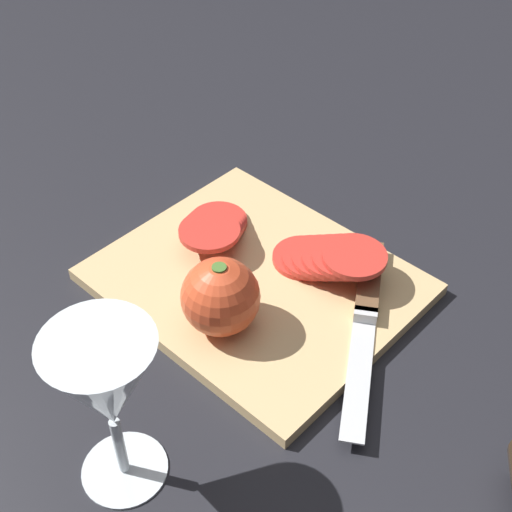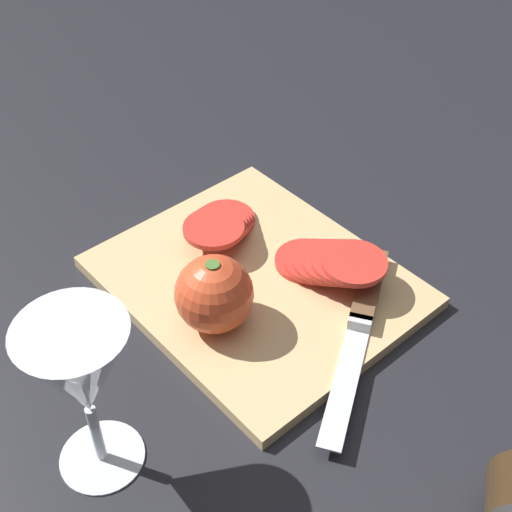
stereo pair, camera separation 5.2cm
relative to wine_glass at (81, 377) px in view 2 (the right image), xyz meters
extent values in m
plane|color=black|center=(0.09, -0.19, -0.11)|extent=(3.00, 3.00, 0.00)
cube|color=tan|center=(0.07, -0.23, -0.10)|extent=(0.31, 0.25, 0.01)
cylinder|color=silver|center=(0.00, 0.00, -0.11)|extent=(0.07, 0.07, 0.00)
cylinder|color=silver|center=(0.00, 0.00, -0.07)|extent=(0.01, 0.01, 0.06)
cone|color=silver|center=(0.00, 0.00, 0.01)|extent=(0.09, 0.09, 0.09)
cone|color=#DBCC84|center=(0.00, 0.00, -0.02)|extent=(0.03, 0.03, 0.04)
sphere|color=#DB4C28|center=(0.05, -0.16, -0.06)|extent=(0.08, 0.08, 0.08)
cylinder|color=#47702D|center=(0.05, -0.16, -0.02)|extent=(0.01, 0.01, 0.01)
cube|color=silver|center=(-0.09, -0.20, -0.10)|extent=(0.09, 0.13, 0.00)
cube|color=silver|center=(-0.05, -0.26, -0.09)|extent=(0.03, 0.02, 0.01)
cube|color=brown|center=(-0.02, -0.30, -0.09)|extent=(0.07, 0.10, 0.01)
cylinder|color=red|center=(0.05, -0.29, -0.09)|extent=(0.07, 0.07, 0.01)
cylinder|color=red|center=(0.04, -0.29, -0.09)|extent=(0.07, 0.07, 0.01)
cylinder|color=red|center=(0.03, -0.29, -0.08)|extent=(0.07, 0.07, 0.01)
cylinder|color=red|center=(0.02, -0.29, -0.07)|extent=(0.07, 0.07, 0.01)
cylinder|color=red|center=(0.00, -0.29, -0.07)|extent=(0.07, 0.07, 0.01)
cylinder|color=red|center=(-0.01, -0.30, -0.06)|extent=(0.07, 0.07, 0.01)
cylinder|color=red|center=(0.16, -0.27, -0.09)|extent=(0.07, 0.07, 0.01)
cylinder|color=red|center=(0.15, -0.26, -0.09)|extent=(0.07, 0.07, 0.01)
cylinder|color=red|center=(0.15, -0.25, -0.08)|extent=(0.07, 0.07, 0.01)
cylinder|color=red|center=(0.14, -0.24, -0.07)|extent=(0.07, 0.07, 0.01)
cylinder|color=red|center=(0.13, -0.23, -0.07)|extent=(0.07, 0.07, 0.01)
camera|label=1|loc=(-0.30, 0.16, 0.42)|focal=50.00mm
camera|label=2|loc=(-0.33, 0.12, 0.42)|focal=50.00mm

